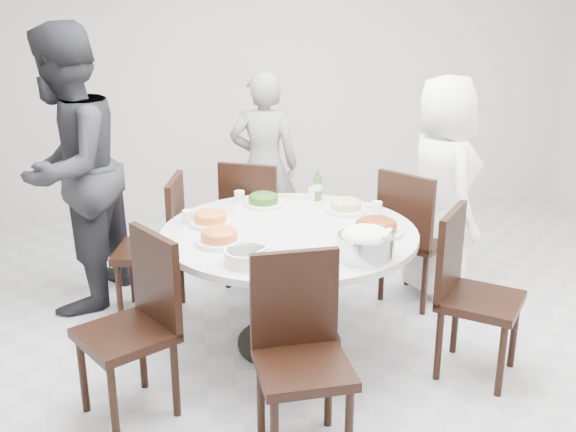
{
  "coord_description": "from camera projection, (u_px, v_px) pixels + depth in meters",
  "views": [
    {
      "loc": [
        -0.69,
        -3.39,
        2.09
      ],
      "look_at": [
        -0.15,
        0.31,
        0.82
      ],
      "focal_mm": 42.0,
      "sensor_mm": 36.0,
      "label": 1
    }
  ],
  "objects": [
    {
      "name": "floor",
      "position": [
        321.0,
        364.0,
        3.94
      ],
      "size": [
        6.0,
        6.0,
        0.01
      ],
      "primitive_type": "cube",
      "color": "silver",
      "rests_on": "ground"
    },
    {
      "name": "wall_back",
      "position": [
        262.0,
        66.0,
        6.3
      ],
      "size": [
        6.0,
        0.01,
        2.8
      ],
      "primitive_type": "cube",
      "color": "beige",
      "rests_on": "ground"
    },
    {
      "name": "dining_table",
      "position": [
        289.0,
        289.0,
        4.05
      ],
      "size": [
        1.5,
        1.5,
        0.75
      ],
      "primitive_type": "cylinder",
      "color": "silver",
      "rests_on": "floor"
    },
    {
      "name": "chair_ne",
      "position": [
        418.0,
        236.0,
        4.63
      ],
      "size": [
        0.59,
        0.59,
        0.95
      ],
      "primitive_type": "cube",
      "rotation": [
        0.0,
        0.0,
        2.27
      ],
      "color": "black",
      "rests_on": "floor"
    },
    {
      "name": "chair_n",
      "position": [
        257.0,
        221.0,
        4.92
      ],
      "size": [
        0.56,
        0.56,
        0.95
      ],
      "primitive_type": "cube",
      "rotation": [
        0.0,
        0.0,
        2.72
      ],
      "color": "black",
      "rests_on": "floor"
    },
    {
      "name": "chair_nw",
      "position": [
        149.0,
        248.0,
        4.41
      ],
      "size": [
        0.49,
        0.49,
        0.95
      ],
      "primitive_type": "cube",
      "rotation": [
        0.0,
        0.0,
        4.54
      ],
      "color": "black",
      "rests_on": "floor"
    },
    {
      "name": "chair_sw",
      "position": [
        125.0,
        331.0,
        3.34
      ],
      "size": [
        0.58,
        0.58,
        0.95
      ],
      "primitive_type": "cube",
      "rotation": [
        0.0,
        0.0,
        5.27
      ],
      "color": "black",
      "rests_on": "floor"
    },
    {
      "name": "chair_s",
      "position": [
        304.0,
        363.0,
        3.05
      ],
      "size": [
        0.45,
        0.45,
        0.95
      ],
      "primitive_type": "cube",
      "rotation": [
        0.0,
        0.0,
        6.35
      ],
      "color": "black",
      "rests_on": "floor"
    },
    {
      "name": "chair_se",
      "position": [
        481.0,
        297.0,
        3.71
      ],
      "size": [
        0.59,
        0.59,
        0.95
      ],
      "primitive_type": "cube",
      "rotation": [
        0.0,
        0.0,
        7.21
      ],
      "color": "black",
      "rests_on": "floor"
    },
    {
      "name": "diner_right",
      "position": [
        442.0,
        187.0,
        4.68
      ],
      "size": [
        0.56,
        0.8,
        1.55
      ],
      "primitive_type": "imported",
      "rotation": [
        0.0,
        0.0,
        1.66
      ],
      "color": "white",
      "rests_on": "floor"
    },
    {
      "name": "diner_middle",
      "position": [
        264.0,
        166.0,
        5.36
      ],
      "size": [
        0.6,
        0.44,
        1.5
      ],
      "primitive_type": "imported",
      "rotation": [
        0.0,
        0.0,
        2.97
      ],
      "color": "black",
      "rests_on": "floor"
    },
    {
      "name": "diner_left",
      "position": [
        68.0,
        170.0,
        4.43
      ],
      "size": [
        0.97,
        1.1,
        1.9
      ],
      "primitive_type": "imported",
      "rotation": [
        0.0,
        0.0,
        4.4
      ],
      "color": "black",
      "rests_on": "floor"
    },
    {
      "name": "dish_greens",
      "position": [
        263.0,
        201.0,
        4.35
      ],
      "size": [
        0.25,
        0.25,
        0.06
      ],
      "primitive_type": "cylinder",
      "color": "white",
      "rests_on": "dining_table"
    },
    {
      "name": "dish_pale",
      "position": [
        346.0,
        207.0,
        4.23
      ],
      "size": [
        0.25,
        0.25,
        0.07
      ],
      "primitive_type": "cylinder",
      "color": "white",
      "rests_on": "dining_table"
    },
    {
      "name": "dish_orange",
      "position": [
        210.0,
        220.0,
        4.0
      ],
      "size": [
        0.25,
        0.25,
        0.07
      ],
      "primitive_type": "cylinder",
      "color": "white",
      "rests_on": "dining_table"
    },
    {
      "name": "dish_redbrown",
      "position": [
        376.0,
        228.0,
        3.85
      ],
      "size": [
        0.3,
        0.3,
        0.08
      ],
      "primitive_type": "cylinder",
      "color": "white",
      "rests_on": "dining_table"
    },
    {
      "name": "dish_tofu",
      "position": [
        219.0,
        238.0,
        3.71
      ],
      "size": [
        0.26,
        0.26,
        0.07
      ],
      "primitive_type": "cylinder",
      "color": "white",
      "rests_on": "dining_table"
    },
    {
      "name": "rice_bowl",
      "position": [
        366.0,
        246.0,
        3.5
      ],
      "size": [
        0.3,
        0.3,
        0.13
      ],
      "primitive_type": "cylinder",
      "color": "silver",
      "rests_on": "dining_table"
    },
    {
      "name": "soup_bowl",
      "position": [
        248.0,
        256.0,
        3.44
      ],
      "size": [
        0.24,
        0.24,
        0.07
      ],
      "primitive_type": "cylinder",
      "color": "white",
      "rests_on": "dining_table"
    },
    {
      "name": "beverage_bottle",
      "position": [
        317.0,
        185.0,
        4.45
      ],
      "size": [
        0.06,
        0.06,
        0.21
      ],
      "primitive_type": "cylinder",
      "color": "#326629",
      "rests_on": "dining_table"
    },
    {
      "name": "tea_cups",
      "position": [
        272.0,
        194.0,
        4.47
      ],
      "size": [
        0.07,
        0.07,
        0.08
      ],
      "primitive_type": "cylinder",
      "color": "white",
      "rests_on": "dining_table"
    },
    {
      "name": "chopsticks",
      "position": [
        280.0,
        197.0,
        4.53
      ],
      "size": [
        0.24,
        0.04,
        0.01
      ],
      "primitive_type": null,
      "color": "tan",
      "rests_on": "dining_table"
    }
  ]
}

